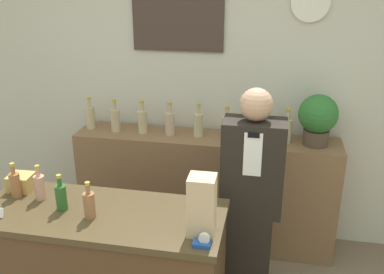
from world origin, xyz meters
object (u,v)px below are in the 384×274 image
object	(u,v)px
tape_dispenser	(203,242)
paper_bag	(202,206)
potted_plant	(318,117)
shopkeeper	(251,203)

from	to	relation	value
tape_dispenser	paper_bag	bearing A→B (deg)	102.72
tape_dispenser	potted_plant	bearing A→B (deg)	66.16
paper_bag	tape_dispenser	size ratio (longest dim) A/B	3.60
potted_plant	tape_dispenser	distance (m)	1.58
shopkeeper	paper_bag	bearing A→B (deg)	-108.34
shopkeeper	potted_plant	world-z (taller)	shopkeeper
shopkeeper	paper_bag	xyz separation A→B (m)	(-0.22, -0.66, 0.33)
shopkeeper	potted_plant	xyz separation A→B (m)	(0.44, 0.67, 0.41)
shopkeeper	tape_dispenser	distance (m)	0.81
shopkeeper	tape_dispenser	xyz separation A→B (m)	(-0.19, -0.76, 0.19)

